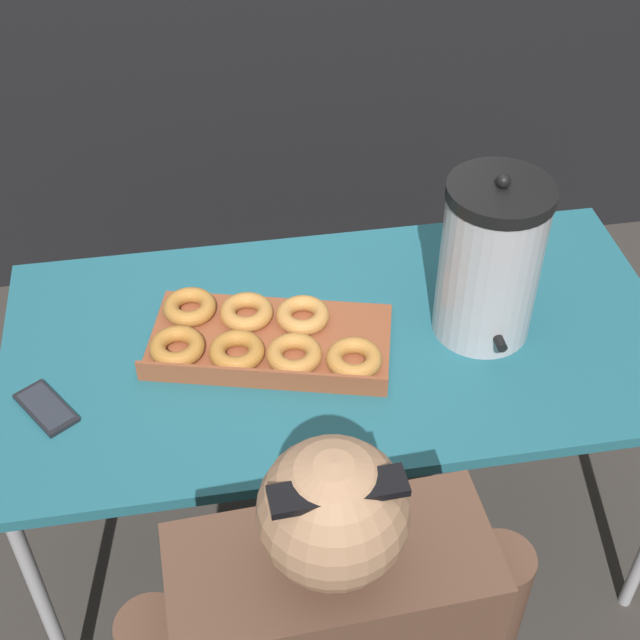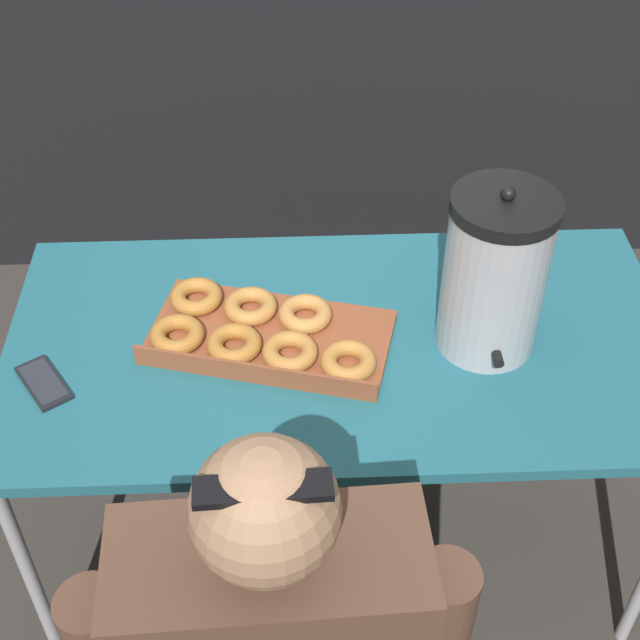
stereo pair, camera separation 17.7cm
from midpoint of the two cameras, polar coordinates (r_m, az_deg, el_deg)
ground_plane at (r=2.55m, az=3.14°, el=-13.48°), size 12.00×12.00×0.00m
folding_table at (r=2.01m, az=3.87°, el=-2.27°), size 1.49×0.77×0.74m
donut_box at (r=1.96m, az=-1.18°, el=-0.95°), size 0.58×0.40×0.05m
coffee_urn at (r=1.91m, az=13.75°, el=2.77°), size 0.22×0.25×0.40m
cell_phone at (r=1.94m, az=-14.82°, el=-4.02°), size 0.14×0.16×0.01m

